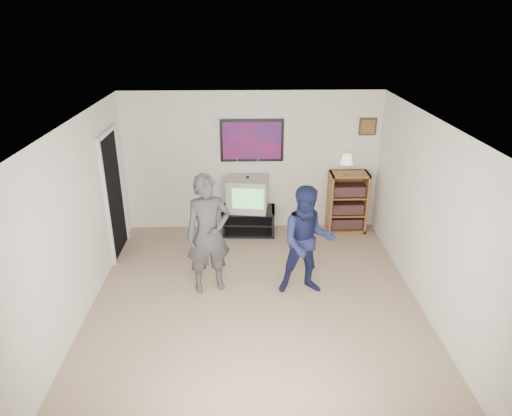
{
  "coord_description": "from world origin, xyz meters",
  "views": [
    {
      "loc": [
        -0.14,
        -5.23,
        3.71
      ],
      "look_at": [
        0.02,
        0.68,
        1.15
      ],
      "focal_mm": 32.0,
      "sensor_mm": 36.0,
      "label": 1
    }
  ],
  "objects_px": {
    "bookshelf": "(347,202)",
    "person_short": "(307,241)",
    "media_stand": "(249,221)",
    "person_tall": "(208,234)",
    "crt_television": "(248,194)"
  },
  "relations": [
    {
      "from": "person_short",
      "to": "bookshelf",
      "type": "bearing_deg",
      "value": 61.34
    },
    {
      "from": "person_short",
      "to": "media_stand",
      "type": "bearing_deg",
      "value": 110.67
    },
    {
      "from": "media_stand",
      "to": "person_tall",
      "type": "height_order",
      "value": "person_tall"
    },
    {
      "from": "media_stand",
      "to": "person_short",
      "type": "bearing_deg",
      "value": -64.15
    },
    {
      "from": "person_tall",
      "to": "media_stand",
      "type": "bearing_deg",
      "value": 55.45
    },
    {
      "from": "media_stand",
      "to": "person_short",
      "type": "relative_size",
      "value": 0.61
    },
    {
      "from": "bookshelf",
      "to": "person_short",
      "type": "xyz_separation_m",
      "value": [
        -0.99,
        -1.95,
        0.24
      ]
    },
    {
      "from": "media_stand",
      "to": "crt_television",
      "type": "distance_m",
      "value": 0.53
    },
    {
      "from": "media_stand",
      "to": "bookshelf",
      "type": "relative_size",
      "value": 0.87
    },
    {
      "from": "media_stand",
      "to": "person_tall",
      "type": "distance_m",
      "value": 1.98
    },
    {
      "from": "crt_television",
      "to": "bookshelf",
      "type": "relative_size",
      "value": 0.62
    },
    {
      "from": "media_stand",
      "to": "person_tall",
      "type": "xyz_separation_m",
      "value": [
        -0.58,
        -1.79,
        0.63
      ]
    },
    {
      "from": "media_stand",
      "to": "crt_television",
      "type": "bearing_deg",
      "value": -176.68
    },
    {
      "from": "media_stand",
      "to": "crt_television",
      "type": "height_order",
      "value": "crt_television"
    },
    {
      "from": "person_tall",
      "to": "bookshelf",
      "type": "bearing_deg",
      "value": 21.36
    }
  ]
}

